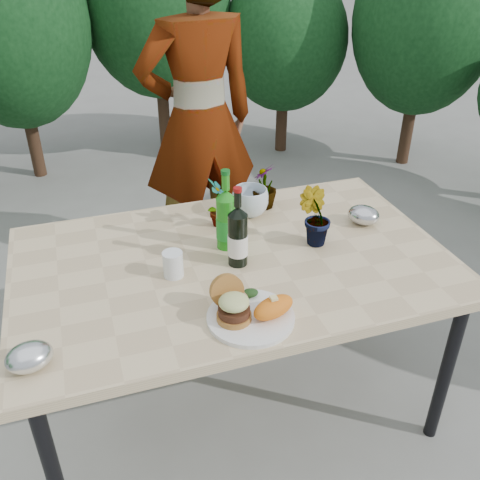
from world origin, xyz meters
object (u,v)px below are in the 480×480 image
object	(u,v)px
patio_table	(233,272)
person	(199,122)
dinner_plate	(251,317)
wine_bottle	(238,237)

from	to	relation	value
patio_table	person	xyz separation A→B (m)	(0.16, 1.11, 0.21)
dinner_plate	person	distance (m)	1.48
wine_bottle	dinner_plate	bearing A→B (deg)	-77.44
dinner_plate	wine_bottle	distance (m)	0.34
patio_table	wine_bottle	xyz separation A→B (m)	(0.01, -0.03, 0.17)
wine_bottle	person	distance (m)	1.15
patio_table	dinner_plate	distance (m)	0.36
person	wine_bottle	bearing A→B (deg)	75.96
dinner_plate	person	bearing A→B (deg)	81.82
wine_bottle	person	xyz separation A→B (m)	(0.15, 1.14, 0.04)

